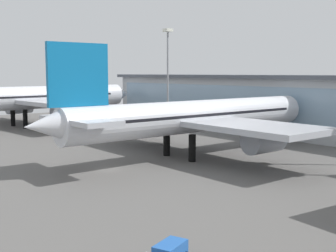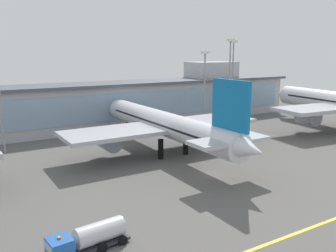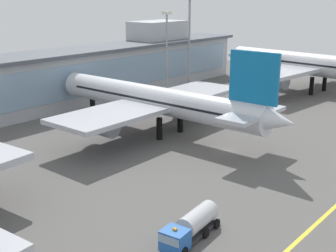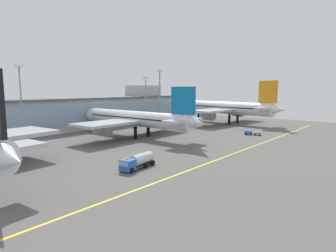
{
  "view_description": "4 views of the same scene",
  "coord_description": "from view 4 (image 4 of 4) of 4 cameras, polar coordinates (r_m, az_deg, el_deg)",
  "views": [
    {
      "loc": [
        52.35,
        -30.44,
        13.24
      ],
      "look_at": [
        -0.91,
        11.08,
        5.15
      ],
      "focal_mm": 47.48,
      "sensor_mm": 36.0,
      "label": 1
    },
    {
      "loc": [
        -37.49,
        -47.83,
        21.41
      ],
      "look_at": [
        -2.04,
        11.93,
        6.84
      ],
      "focal_mm": 38.04,
      "sensor_mm": 36.0,
      "label": 2
    },
    {
      "loc": [
        -61.39,
        -39.19,
        25.64
      ],
      "look_at": [
        -8.18,
        6.43,
        4.86
      ],
      "focal_mm": 47.86,
      "sensor_mm": 36.0,
      "label": 3
    },
    {
      "loc": [
        -67.09,
        -54.99,
        16.56
      ],
      "look_at": [
        9.77,
        9.71,
        3.27
      ],
      "focal_mm": 30.49,
      "sensor_mm": 36.0,
      "label": 4
    }
  ],
  "objects": [
    {
      "name": "fuel_tanker_truck",
      "position": [
        59.94,
        -6.23,
        -7.05
      ],
      "size": [
        9.27,
        3.84,
        2.9
      ],
      "rotation": [
        0.0,
        0.0,
        3.26
      ],
      "color": "black",
      "rests_on": "ground"
    },
    {
      "name": "airliner_near_right",
      "position": [
        98.03,
        -6.63,
        1.44
      ],
      "size": [
        43.47,
        55.71,
        17.08
      ],
      "rotation": [
        0.0,
        0.0,
        1.59
      ],
      "color": "black",
      "rests_on": "ground"
    },
    {
      "name": "apron_light_mast_west",
      "position": [
        96.13,
        -27.39,
        5.97
      ],
      "size": [
        1.8,
        1.8,
        23.4
      ],
      "color": "gray",
      "rests_on": "ground"
    },
    {
      "name": "apron_light_mast_centre",
      "position": [
        125.63,
        -4.47,
        6.48
      ],
      "size": [
        1.8,
        1.8,
        21.54
      ],
      "color": "gray",
      "rests_on": "ground"
    },
    {
      "name": "ground_plane",
      "position": [
        88.31,
        0.73,
        -3.27
      ],
      "size": [
        180.0,
        180.0,
        0.0
      ],
      "primitive_type": "plane",
      "color": "#5B5956"
    },
    {
      "name": "baggage_tug_near",
      "position": [
        106.31,
        16.52,
        -1.31
      ],
      "size": [
        3.57,
        5.76,
        1.4
      ],
      "rotation": [
        0.0,
        0.0,
        1.95
      ],
      "color": "black",
      "rests_on": "ground"
    },
    {
      "name": "apron_light_mast_east",
      "position": [
        132.05,
        -1.72,
        7.38
      ],
      "size": [
        1.8,
        1.8,
        24.98
      ],
      "color": "gray",
      "rests_on": "ground"
    },
    {
      "name": "terminal_building",
      "position": [
        123.98,
        -16.04,
        2.76
      ],
      "size": [
        127.93,
        14.0,
        18.0
      ],
      "color": "#ADB2B7",
      "rests_on": "ground"
    },
    {
      "name": "airliner_far_right",
      "position": [
        138.29,
        11.87,
        3.51
      ],
      "size": [
        45.36,
        55.46,
        19.81
      ],
      "rotation": [
        0.0,
        0.0,
        1.49
      ],
      "color": "black",
      "rests_on": "ground"
    },
    {
      "name": "taxiway_centreline_stripe",
      "position": [
        76.57,
        13.62,
        -5.16
      ],
      "size": [
        144.0,
        0.5,
        0.01
      ],
      "primitive_type": "cube",
      "color": "yellow",
      "rests_on": "ground"
    },
    {
      "name": "apron_light_mast_far_east",
      "position": [
        137.24,
        -1.63,
        7.33
      ],
      "size": [
        1.8,
        1.8,
        24.75
      ],
      "color": "gray",
      "rests_on": "ground"
    }
  ]
}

